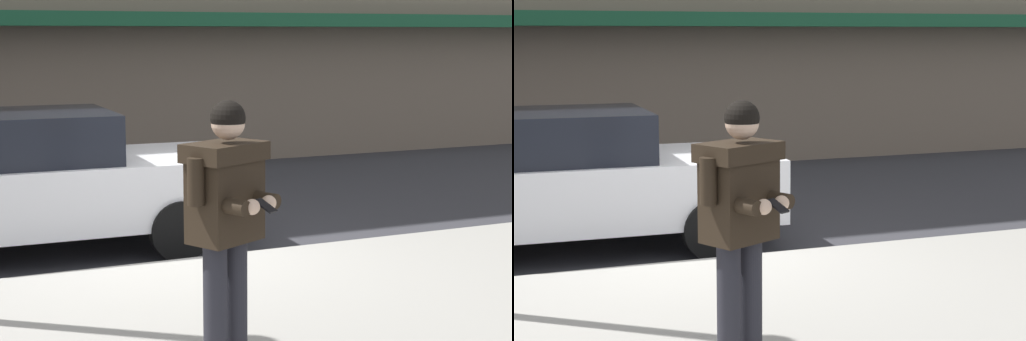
{
  "view_description": "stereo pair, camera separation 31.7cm",
  "coord_description": "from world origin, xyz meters",
  "views": [
    {
      "loc": [
        -2.59,
        -8.09,
        2.37
      ],
      "look_at": [
        -0.41,
        -3.1,
        1.49
      ],
      "focal_mm": 60.0,
      "sensor_mm": 36.0,
      "label": 1
    },
    {
      "loc": [
        -2.29,
        -8.2,
        2.37
      ],
      "look_at": [
        -0.41,
        -3.1,
        1.49
      ],
      "focal_mm": 60.0,
      "sensor_mm": 36.0,
      "label": 2
    }
  ],
  "objects": [
    {
      "name": "sidewalk",
      "position": [
        1.0,
        -2.85,
        0.07
      ],
      "size": [
        32.0,
        5.3,
        0.14
      ],
      "primitive_type": "cube",
      "color": "#99968E",
      "rests_on": "ground"
    },
    {
      "name": "ground_plane",
      "position": [
        0.0,
        0.0,
        0.0
      ],
      "size": [
        80.0,
        80.0,
        0.0
      ],
      "primitive_type": "plane",
      "color": "#333338"
    },
    {
      "name": "curb_paint_line",
      "position": [
        1.0,
        0.05,
        0.0
      ],
      "size": [
        28.0,
        0.12,
        0.01
      ],
      "primitive_type": "cube",
      "color": "silver",
      "rests_on": "ground"
    },
    {
      "name": "man_texting_on_phone",
      "position": [
        -0.59,
        -3.02,
        1.25
      ],
      "size": [
        0.62,
        0.65,
        1.81
      ],
      "color": "#23232B",
      "rests_on": "sidewalk"
    },
    {
      "name": "parked_sedan_mid",
      "position": [
        -1.23,
        1.16,
        0.79
      ],
      "size": [
        4.55,
        2.03,
        1.54
      ],
      "color": "silver",
      "rests_on": "ground"
    }
  ]
}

